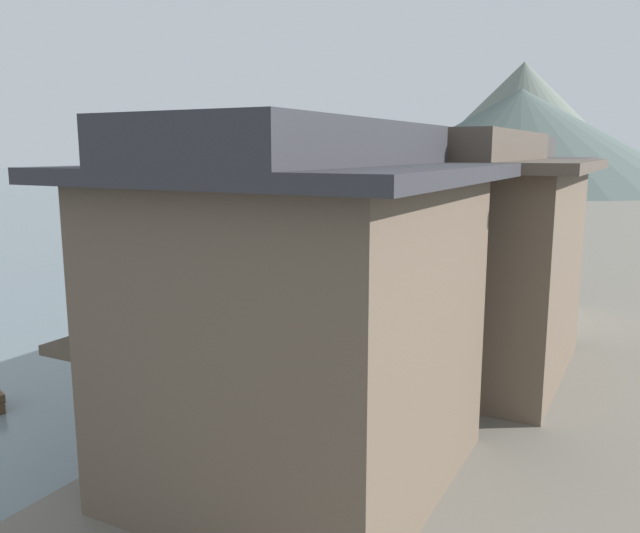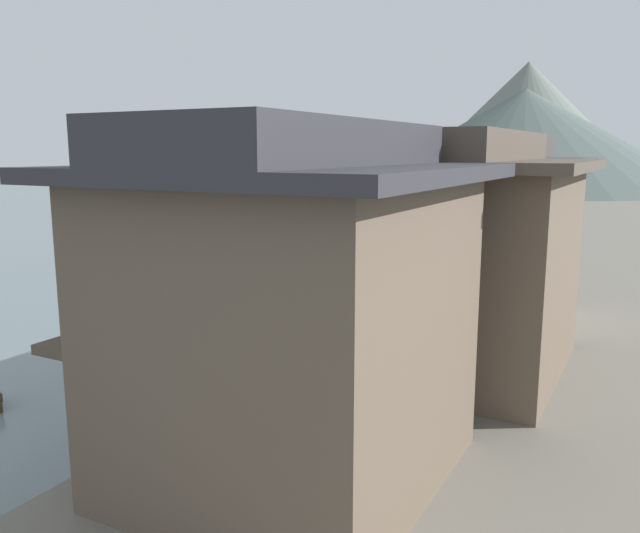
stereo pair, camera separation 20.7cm
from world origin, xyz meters
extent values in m
cube|color=brown|center=(0.22, 20.20, 0.11)|extent=(3.94, 3.52, 0.23)
cube|color=brown|center=(1.78, 21.51, 0.33)|extent=(0.81, 0.87, 0.21)
cube|color=brown|center=(-1.34, 18.89, 0.33)|extent=(0.81, 0.87, 0.21)
cube|color=brown|center=(-0.05, 20.52, 0.27)|extent=(3.02, 2.55, 0.08)
cube|color=brown|center=(0.49, 19.88, 0.27)|extent=(3.02, 2.55, 0.08)
cube|color=brown|center=(5.03, 6.30, 0.09)|extent=(2.03, 5.07, 0.19)
cube|color=brown|center=(4.49, 8.58, 0.27)|extent=(0.89, 0.54, 0.17)
cube|color=brown|center=(5.56, 4.01, 0.27)|extent=(0.89, 0.54, 0.17)
cube|color=brown|center=(4.61, 6.20, 0.23)|extent=(1.10, 4.39, 0.08)
cube|color=brown|center=(5.44, 6.39, 0.23)|extent=(1.10, 4.39, 0.08)
cube|color=#423328|center=(-4.42, 49.06, 0.15)|extent=(3.32, 3.95, 0.30)
cube|color=#423328|center=(-5.64, 50.65, 0.43)|extent=(0.85, 0.77, 0.27)
cube|color=#423328|center=(-3.20, 47.48, 0.43)|extent=(0.85, 0.77, 0.27)
cube|color=#423328|center=(-4.74, 48.82, 0.34)|extent=(2.38, 3.06, 0.08)
cube|color=#423328|center=(-4.11, 49.31, 0.34)|extent=(2.38, 3.06, 0.08)
cube|color=#33281E|center=(5.74, 38.71, 0.12)|extent=(1.08, 5.02, 0.24)
cube|color=#33281E|center=(5.66, 41.06, 0.35)|extent=(0.85, 0.39, 0.22)
cube|color=#33281E|center=(5.81, 36.37, 0.35)|extent=(0.85, 0.39, 0.22)
cube|color=#33281E|center=(5.31, 38.70, 0.28)|extent=(0.22, 4.49, 0.08)
cube|color=#33281E|center=(6.16, 38.73, 0.28)|extent=(0.22, 4.49, 0.08)
cube|color=#33281E|center=(5.55, 13.90, 0.11)|extent=(1.97, 4.80, 0.22)
cube|color=#33281E|center=(5.03, 16.05, 0.31)|extent=(0.85, 0.54, 0.19)
cube|color=#33281E|center=(6.08, 11.75, 0.31)|extent=(0.85, 0.54, 0.19)
cube|color=#33281E|center=(5.17, 13.81, 0.26)|extent=(1.08, 4.13, 0.08)
cube|color=#33281E|center=(5.94, 14.00, 0.26)|extent=(1.08, 4.13, 0.08)
ellipsoid|color=brown|center=(5.55, 13.90, 0.43)|extent=(1.03, 1.26, 0.43)
cube|color=brown|center=(-3.71, 55.91, 0.11)|extent=(1.36, 4.21, 0.23)
cube|color=brown|center=(-3.61, 57.83, 0.33)|extent=(1.05, 0.41, 0.21)
cube|color=brown|center=(-3.81, 53.98, 0.33)|extent=(1.05, 0.41, 0.21)
cube|color=brown|center=(-4.24, 55.93, 0.27)|extent=(0.27, 3.65, 0.08)
cube|color=brown|center=(-3.18, 55.88, 0.27)|extent=(0.27, 3.65, 0.08)
ellipsoid|color=brown|center=(-3.71, 55.91, 0.51)|extent=(1.10, 1.49, 0.57)
cube|color=brown|center=(-3.99, 30.04, 0.12)|extent=(3.08, 4.10, 0.25)
cube|color=brown|center=(-2.96, 28.38, 0.36)|extent=(0.96, 0.78, 0.22)
cube|color=brown|center=(-5.03, 31.69, 0.36)|extent=(0.96, 0.78, 0.22)
cube|color=brown|center=(-3.60, 30.28, 0.29)|extent=(2.03, 3.19, 0.08)
cube|color=brown|center=(-4.39, 29.79, 0.29)|extent=(2.03, 3.19, 0.08)
ellipsoid|color=olive|center=(-3.99, 30.04, 0.50)|extent=(1.44, 1.55, 0.50)
cube|color=#232326|center=(5.13, 27.94, 0.11)|extent=(1.10, 5.13, 0.22)
cube|color=#232326|center=(5.25, 30.33, 0.32)|extent=(0.79, 0.40, 0.20)
cube|color=#232326|center=(5.02, 25.55, 0.32)|extent=(0.79, 0.40, 0.20)
cube|color=#232326|center=(4.74, 27.96, 0.26)|extent=(0.30, 4.59, 0.08)
cube|color=#232326|center=(5.53, 27.92, 0.26)|extent=(0.30, 4.59, 0.08)
ellipsoid|color=#4C6B42|center=(5.13, 27.94, 0.43)|extent=(0.83, 1.12, 0.43)
cube|color=brown|center=(10.38, 3.51, 3.21)|extent=(4.89, 5.56, 5.20)
cube|color=#4D4135|center=(7.58, 3.51, 3.21)|extent=(0.70, 5.56, 0.16)
cube|color=#2D2D33|center=(10.38, 3.51, 5.93)|extent=(5.79, 6.46, 0.24)
cube|color=#2D2D33|center=(10.38, 3.51, 6.40)|extent=(2.93, 6.46, 0.70)
cube|color=brown|center=(10.87, 10.51, 3.21)|extent=(5.88, 5.99, 5.20)
cube|color=#4D4135|center=(7.58, 10.51, 3.21)|extent=(0.70, 5.99, 0.16)
cube|color=#4C4238|center=(10.87, 10.51, 5.93)|extent=(6.78, 6.89, 0.24)
cube|color=#4C4238|center=(10.87, 10.51, 6.40)|extent=(3.53, 6.89, 0.70)
cube|color=gray|center=(10.53, 16.60, 3.21)|extent=(5.19, 4.56, 5.20)
cube|color=gray|center=(7.58, 16.60, 3.21)|extent=(0.70, 4.56, 0.16)
cube|color=#3D3838|center=(10.53, 16.60, 5.93)|extent=(6.09, 5.46, 0.24)
cube|color=#3D3838|center=(10.53, 16.60, 6.40)|extent=(3.11, 5.46, 0.70)
cylinder|color=#473828|center=(7.32, 7.33, 1.05)|extent=(0.20, 0.20, 0.87)
cylinder|color=#473828|center=(7.32, 15.94, 1.11)|extent=(0.20, 0.20, 0.99)
cone|color=#4C5B56|center=(-4.07, 96.53, 7.72)|extent=(55.24, 55.24, 15.44)
cone|color=slate|center=(-10.23, 129.50, 11.78)|extent=(47.51, 47.51, 23.57)
camera|label=1|loc=(15.62, -5.72, 6.29)|focal=36.04mm
camera|label=2|loc=(15.80, -5.62, 6.29)|focal=36.04mm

